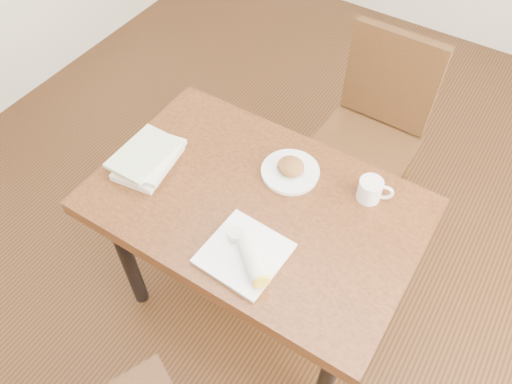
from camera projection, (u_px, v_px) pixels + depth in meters
The scene contains 7 objects.
ground at pixel (256, 302), 2.28m from camera, with size 4.00×5.00×0.01m, color #472814.
table at pixel (256, 218), 1.76m from camera, with size 1.11×0.72×0.75m.
chair_far at pixel (373, 125), 2.21m from camera, with size 0.43×0.43×0.95m.
plate_scone at pixel (290, 170), 1.75m from camera, with size 0.21×0.21×0.07m.
coffee_mug at pixel (371, 190), 1.66m from camera, with size 0.12×0.08×0.08m.
plate_burrito at pixel (247, 255), 1.52m from camera, with size 0.25×0.25×0.08m.
book_stack at pixel (148, 158), 1.76m from camera, with size 0.21×0.27×0.06m.
Camera 1 is at (0.55, -0.87, 2.09)m, focal length 35.00 mm.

